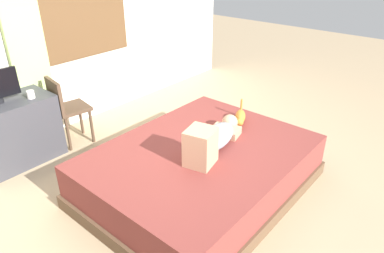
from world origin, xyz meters
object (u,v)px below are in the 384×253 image
bed (201,171)px  chair_by_desk (65,106)px  cat (240,117)px  person_lying (213,138)px  desk (13,131)px  cup (31,94)px

bed → chair_by_desk: chair_by_desk is taller
cat → chair_by_desk: chair_by_desk is taller
bed → person_lying: person_lying is taller
chair_by_desk → person_lying: bearing=-77.4°
person_lying → cat: size_ratio=2.94×
bed → desk: desk is taller
person_lying → cup: size_ratio=11.22×
bed → cup: cup is taller
chair_by_desk → cat: bearing=-59.4°
person_lying → chair_by_desk: bearing=102.6°
cat → desk: desk is taller
person_lying → chair_by_desk: chair_by_desk is taller
desk → cup: (0.22, -0.14, 0.41)m
bed → cup: bearing=111.2°
bed → person_lying: 0.37m
desk → cup: 0.49m
bed → desk: size_ratio=2.43×
person_lying → cat: (0.63, 0.11, -0.05)m
desk → chair_by_desk: bearing=-11.4°
cat → cup: 2.29m
person_lying → desk: size_ratio=1.04×
cat → chair_by_desk: 2.07m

